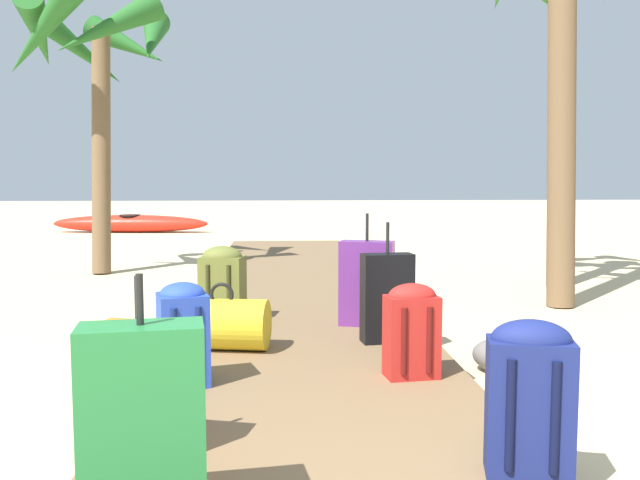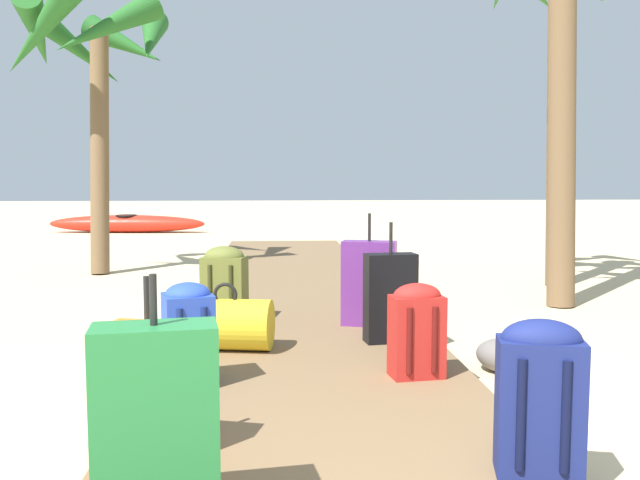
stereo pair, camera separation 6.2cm
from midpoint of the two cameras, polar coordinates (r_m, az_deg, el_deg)
name	(u,v)px [view 2 (the right image)]	position (r m, az deg, el deg)	size (l,w,h in m)	color
ground_plane	(299,323)	(5.73, -2.12, -7.03)	(60.00, 60.00, 0.00)	#D1BA8C
boardwalk	(294,296)	(6.80, -2.44, -4.73)	(1.90, 10.96, 0.08)	brown
backpack_blue	(188,331)	(3.82, -11.51, -7.57)	(0.32, 0.32, 0.57)	#2847B7
duffel_bag_yellow	(226,324)	(4.58, -8.35, -7.03)	(0.66, 0.44, 0.45)	gold
backpack_olive	(224,282)	(5.45, -8.39, -3.49)	(0.38, 0.31, 0.60)	olive
suitcase_orange	(149,389)	(2.94, -14.86, -12.07)	(0.37, 0.25, 0.75)	orange
suitcase_black	(390,298)	(4.73, 5.58, -4.87)	(0.37, 0.20, 0.84)	black
backpack_navy	(540,394)	(2.77, 17.43, -12.28)	(0.35, 0.25, 0.61)	navy
suitcase_green	(156,428)	(2.33, -14.43, -15.14)	(0.42, 0.25, 0.84)	#237538
suitcase_purple	(369,283)	(5.24, 3.82, -3.65)	(0.45, 0.29, 0.87)	#6B2D84
backpack_red	(417,328)	(3.93, 7.72, -7.36)	(0.32, 0.23, 0.54)	red
palm_tree_far_left	(90,52)	(9.19, -19.03, 14.74)	(2.12, 2.33, 3.54)	brown
kayak	(127,224)	(15.60, -16.09, 1.34)	(3.52, 0.91, 0.40)	red
rock_right_mid	(505,356)	(4.46, 14.96, -9.42)	(0.38, 0.30, 0.21)	slate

